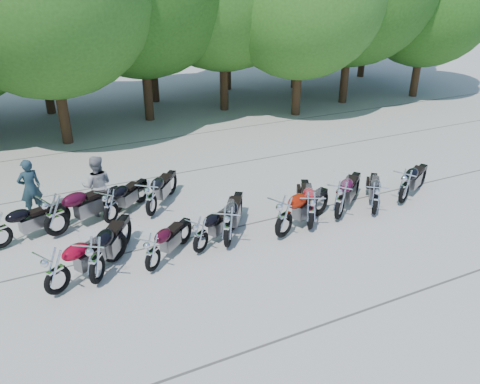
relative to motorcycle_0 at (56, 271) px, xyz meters
name	(u,v)px	position (x,y,z in m)	size (l,w,h in m)	color
ground	(264,252)	(5.05, -0.39, -0.66)	(90.00, 90.00, 0.00)	gray
motorcycle_0	(56,271)	(0.00, 0.00, 0.00)	(0.72, 2.35, 1.33)	maroon
motorcycle_1	(96,259)	(0.88, 0.05, 0.03)	(0.75, 2.45, 1.39)	black
motorcycle_2	(152,252)	(2.18, -0.03, -0.08)	(0.63, 2.06, 1.16)	black
motorcycle_3	(200,234)	(3.52, 0.25, -0.08)	(0.63, 2.07, 1.17)	black
motorcycle_4	(228,226)	(4.27, 0.20, 0.00)	(0.72, 2.35, 1.33)	black
motorcycle_5	(284,216)	(5.84, -0.01, 0.05)	(0.77, 2.53, 1.43)	maroon
motorcycle_6	(311,210)	(6.75, 0.08, -0.01)	(0.70, 2.30, 1.30)	#96050C
motorcycle_7	(340,199)	(7.84, 0.20, 0.03)	(0.74, 2.44, 1.38)	#3E0821
motorcycle_8	(376,198)	(8.97, -0.01, -0.07)	(0.64, 2.11, 1.19)	black
motorcycle_9	(405,185)	(10.28, 0.19, 0.00)	(0.71, 2.33, 1.32)	black
motorcycle_11	(55,214)	(0.27, 2.70, 0.06)	(0.78, 2.55, 1.44)	#350718
motorcycle_12	(110,205)	(1.75, 2.81, -0.04)	(0.67, 2.21, 1.25)	black
motorcycle_13	(151,197)	(2.92, 2.74, -0.01)	(0.70, 2.32, 1.31)	black
rider_0	(30,188)	(-0.24, 4.41, 0.23)	(0.65, 0.43, 1.78)	#1B3039
rider_1	(97,186)	(1.57, 3.62, 0.27)	(0.90, 0.71, 1.86)	gray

